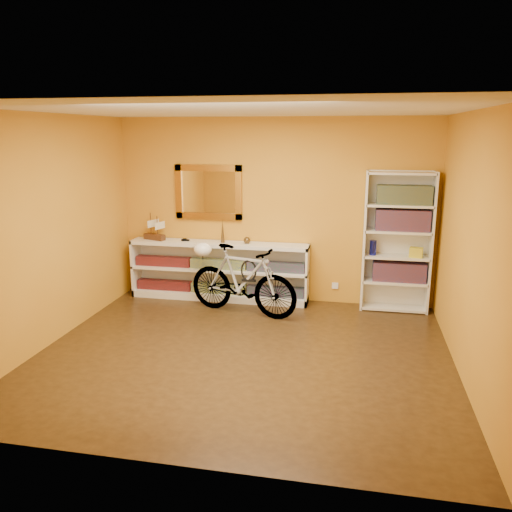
% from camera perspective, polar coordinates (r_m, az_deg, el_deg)
% --- Properties ---
extents(floor, '(4.50, 4.00, 0.01)m').
position_cam_1_polar(floor, '(5.76, -1.39, -10.91)').
color(floor, black).
rests_on(floor, ground).
extents(ceiling, '(4.50, 4.00, 0.01)m').
position_cam_1_polar(ceiling, '(5.24, -1.56, 16.02)').
color(ceiling, silver).
rests_on(ceiling, ground).
extents(back_wall, '(4.50, 0.01, 2.60)m').
position_cam_1_polar(back_wall, '(7.29, 2.02, 5.05)').
color(back_wall, '#C17E1D').
rests_on(back_wall, ground).
extents(left_wall, '(0.01, 4.00, 2.60)m').
position_cam_1_polar(left_wall, '(6.24, -22.13, 2.60)').
color(left_wall, '#C17E1D').
rests_on(left_wall, ground).
extents(right_wall, '(0.01, 4.00, 2.60)m').
position_cam_1_polar(right_wall, '(5.34, 22.87, 0.80)').
color(right_wall, '#C17E1D').
rests_on(right_wall, ground).
extents(gilt_mirror, '(0.98, 0.06, 0.78)m').
position_cam_1_polar(gilt_mirror, '(7.43, -5.32, 7.10)').
color(gilt_mirror, '#92611A').
rests_on(gilt_mirror, back_wall).
extents(wall_socket, '(0.09, 0.02, 0.09)m').
position_cam_1_polar(wall_socket, '(7.41, 8.82, -3.29)').
color(wall_socket, silver).
rests_on(wall_socket, back_wall).
extents(console_unit, '(2.60, 0.35, 0.85)m').
position_cam_1_polar(console_unit, '(7.45, -4.15, -1.67)').
color(console_unit, silver).
rests_on(console_unit, floor).
extents(cd_row_lower, '(2.50, 0.13, 0.14)m').
position_cam_1_polar(cd_row_lower, '(7.50, -4.16, -3.59)').
color(cd_row_lower, black).
rests_on(cd_row_lower, console_unit).
extents(cd_row_upper, '(2.50, 0.13, 0.14)m').
position_cam_1_polar(cd_row_upper, '(7.40, -4.21, -0.89)').
color(cd_row_upper, navy).
rests_on(cd_row_upper, console_unit).
extents(model_ship, '(0.36, 0.23, 0.40)m').
position_cam_1_polar(model_ship, '(7.63, -11.31, 3.26)').
color(model_ship, '#3C2110').
rests_on(model_ship, console_unit).
extents(toy_car, '(0.00, 0.00, 0.00)m').
position_cam_1_polar(toy_car, '(7.50, -7.87, 1.68)').
color(toy_car, black).
rests_on(toy_car, console_unit).
extents(bronze_ornament, '(0.06, 0.06, 0.33)m').
position_cam_1_polar(bronze_ornament, '(7.30, -3.75, 2.79)').
color(bronze_ornament, '#4F3A1B').
rests_on(bronze_ornament, console_unit).
extents(decorative_orb, '(0.10, 0.10, 0.10)m').
position_cam_1_polar(decorative_orb, '(7.24, -1.01, 1.76)').
color(decorative_orb, '#4F3A1B').
rests_on(decorative_orb, console_unit).
extents(bookcase, '(0.90, 0.30, 1.90)m').
position_cam_1_polar(bookcase, '(7.12, 15.47, 1.48)').
color(bookcase, silver).
rests_on(bookcase, floor).
extents(book_row_a, '(0.70, 0.22, 0.26)m').
position_cam_1_polar(book_row_a, '(7.21, 15.66, -1.68)').
color(book_row_a, maroon).
rests_on(book_row_a, bookcase).
extents(book_row_b, '(0.70, 0.22, 0.28)m').
position_cam_1_polar(book_row_b, '(7.06, 16.03, 3.88)').
color(book_row_b, maroon).
rests_on(book_row_b, bookcase).
extents(book_row_c, '(0.70, 0.22, 0.25)m').
position_cam_1_polar(book_row_c, '(7.02, 16.21, 6.58)').
color(book_row_c, '#173F51').
rests_on(book_row_c, bookcase).
extents(travel_mug, '(0.09, 0.09, 0.20)m').
position_cam_1_polar(travel_mug, '(7.10, 12.92, 0.91)').
color(travel_mug, '#161C9A').
rests_on(travel_mug, bookcase).
extents(red_tin, '(0.16, 0.16, 0.16)m').
position_cam_1_polar(red_tin, '(7.04, 14.13, 6.37)').
color(red_tin, maroon).
rests_on(red_tin, bookcase).
extents(yellow_bag, '(0.19, 0.15, 0.13)m').
position_cam_1_polar(yellow_bag, '(7.13, 17.43, 0.38)').
color(yellow_bag, gold).
rests_on(yellow_bag, bookcase).
extents(bicycle, '(0.82, 1.66, 0.94)m').
position_cam_1_polar(bicycle, '(6.81, -1.52, -2.71)').
color(bicycle, silver).
rests_on(bicycle, floor).
extents(helmet, '(0.25, 0.24, 0.19)m').
position_cam_1_polar(helmet, '(7.02, -5.97, 0.74)').
color(helmet, white).
rests_on(helmet, bicycle).
extents(u_lock, '(0.21, 0.02, 0.21)m').
position_cam_1_polar(u_lock, '(6.73, -0.82, -1.65)').
color(u_lock, black).
rests_on(u_lock, bicycle).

